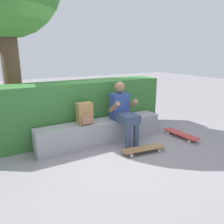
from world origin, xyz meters
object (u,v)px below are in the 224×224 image
Objects in this scene: bench_main at (101,131)px; skateboard_near_person at (144,149)px; person_skater at (123,111)px; backpack_on_bench at (85,114)px; skateboard_beside_bench at (181,134)px.

bench_main reaches higher than skateboard_near_person.
skateboard_near_person is at bearing -84.82° from person_skater.
backpack_on_bench is at bearing -178.42° from bench_main.
bench_main is at bearing 158.65° from skateboard_beside_bench.
backpack_on_bench is (-0.78, 0.80, 0.57)m from skateboard_near_person.
person_skater is (0.38, -0.21, 0.42)m from bench_main.
person_skater reaches higher than skateboard_beside_bench.
backpack_on_bench is at bearing 164.88° from person_skater.
skateboard_beside_bench is at bearing 9.74° from skateboard_near_person.
skateboard_beside_bench is at bearing -21.35° from bench_main.
person_skater reaches higher than skateboard_near_person.
backpack_on_bench reaches higher than skateboard_beside_bench.
bench_main is 1.69m from skateboard_beside_bench.
skateboard_near_person is at bearing -45.70° from backpack_on_bench.
skateboard_beside_bench is (1.19, -0.41, -0.57)m from person_skater.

